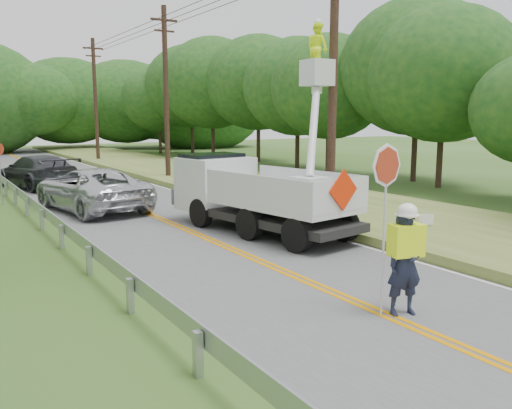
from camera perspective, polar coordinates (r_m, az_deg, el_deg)
ground at (r=9.90m, az=19.18°, el=-13.50°), size 140.00×140.00×0.00m
road at (r=21.26m, az=-11.45°, el=-0.97°), size 7.20×96.00×0.03m
guardrail at (r=21.04m, az=-22.68°, el=-0.12°), size 0.18×48.00×0.77m
utility_poles at (r=25.78m, az=-3.56°, el=12.72°), size 1.60×43.30×10.00m
tall_grass_verge at (r=24.57m, az=4.23°, el=0.91°), size 7.00×96.00×0.30m
treeline_right at (r=38.72m, az=4.15°, el=13.01°), size 11.93×53.64×10.69m
treeline_horizon at (r=62.47m, az=-23.80°, el=10.20°), size 57.14×15.13×12.45m
flagger at (r=10.47m, az=15.65°, el=-5.27°), size 1.23×0.65×3.27m
bucket_truck at (r=18.04m, az=-0.85°, el=2.35°), size 4.47×7.28×6.84m
suv_silver at (r=22.49m, az=-17.21°, el=1.58°), size 3.81×6.53×1.71m
suv_darkgrey at (r=30.60m, az=-22.37°, el=3.30°), size 3.76×6.41×1.74m
stop_sign_permanent at (r=25.19m, az=-25.76°, el=3.99°), size 0.48×0.35×2.69m
yard_sign at (r=17.78m, az=17.76°, el=-1.62°), size 0.47×0.20×0.71m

